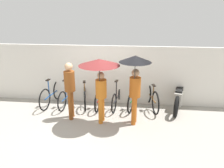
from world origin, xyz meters
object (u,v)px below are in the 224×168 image
at_px(parked_bicycle_5, 134,97).
at_px(parked_bicycle_2, 85,95).
at_px(pedestrian_trailing, 135,73).
at_px(parked_bicycle_4, 118,97).
at_px(motorcycle, 178,98).
at_px(pedestrian_leading, 70,86).
at_px(parked_bicycle_0, 52,94).
at_px(pedestrian_center, 100,72).
at_px(parked_bicycle_3, 101,96).
at_px(parked_bicycle_1, 68,95).
at_px(parked_bicycle_6, 151,97).

bearing_deg(parked_bicycle_5, parked_bicycle_2, 102.83).
bearing_deg(parked_bicycle_2, parked_bicycle_5, -104.73).
distance_m(parked_bicycle_2, pedestrian_trailing, 2.47).
xyz_separation_m(parked_bicycle_4, motorcycle, (2.07, 0.05, 0.04)).
bearing_deg(parked_bicycle_2, pedestrian_leading, 156.92).
distance_m(parked_bicycle_0, pedestrian_center, 2.58).
xyz_separation_m(parked_bicycle_3, pedestrian_trailing, (1.16, -1.20, 1.21)).
bearing_deg(parked_bicycle_1, parked_bicycle_2, -75.86).
height_order(parked_bicycle_0, pedestrian_center, pedestrian_center).
bearing_deg(parked_bicycle_3, parked_bicycle_0, 95.44).
distance_m(parked_bicycle_2, pedestrian_leading, 1.29).
distance_m(parked_bicycle_1, motorcycle, 3.82).
bearing_deg(parked_bicycle_0, motorcycle, -82.36).
relative_size(parked_bicycle_1, pedestrian_center, 0.87).
height_order(parked_bicycle_2, pedestrian_leading, pedestrian_leading).
distance_m(parked_bicycle_4, parked_bicycle_6, 1.16).
bearing_deg(pedestrian_leading, parked_bicycle_3, -131.68).
height_order(parked_bicycle_2, parked_bicycle_6, parked_bicycle_2).
distance_m(parked_bicycle_1, pedestrian_leading, 1.26).
distance_m(parked_bicycle_3, pedestrian_trailing, 2.06).
bearing_deg(pedestrian_leading, pedestrian_center, 161.05).
height_order(pedestrian_center, motorcycle, pedestrian_center).
height_order(parked_bicycle_2, pedestrian_trailing, pedestrian_trailing).
relative_size(parked_bicycle_5, pedestrian_leading, 0.93).
bearing_deg(parked_bicycle_0, parked_bicycle_6, -82.64).
distance_m(parked_bicycle_0, pedestrian_leading, 1.52).
bearing_deg(parked_bicycle_1, parked_bicycle_3, -83.68).
bearing_deg(parked_bicycle_5, parked_bicycle_1, 105.40).
height_order(pedestrian_trailing, motorcycle, pedestrian_trailing).
height_order(parked_bicycle_3, parked_bicycle_4, parked_bicycle_3).
height_order(parked_bicycle_5, motorcycle, parked_bicycle_5).
xyz_separation_m(parked_bicycle_5, pedestrian_center, (-0.97, -1.29, 1.23)).
height_order(pedestrian_leading, pedestrian_trailing, pedestrian_trailing).
xyz_separation_m(parked_bicycle_0, parked_bicycle_5, (2.91, 0.08, -0.02)).
relative_size(parked_bicycle_5, motorcycle, 0.83).
height_order(parked_bicycle_2, parked_bicycle_3, parked_bicycle_3).
height_order(parked_bicycle_4, pedestrian_trailing, pedestrian_trailing).
relative_size(pedestrian_leading, pedestrian_center, 0.90).
relative_size(parked_bicycle_0, parked_bicycle_2, 1.07).
relative_size(parked_bicycle_2, pedestrian_center, 0.83).
bearing_deg(parked_bicycle_5, parked_bicycle_0, 105.31).
height_order(parked_bicycle_5, parked_bicycle_6, parked_bicycle_5).
height_order(parked_bicycle_5, pedestrian_leading, pedestrian_leading).
xyz_separation_m(parked_bicycle_3, parked_bicycle_5, (1.16, 0.04, 0.01)).
height_order(parked_bicycle_1, pedestrian_center, pedestrian_center).
bearing_deg(pedestrian_trailing, pedestrian_center, 11.10).
xyz_separation_m(parked_bicycle_3, pedestrian_center, (0.20, -1.25, 1.24)).
bearing_deg(pedestrian_center, pedestrian_trailing, -170.11).
bearing_deg(parked_bicycle_1, motorcycle, -83.35).
height_order(pedestrian_leading, pedestrian_center, pedestrian_center).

